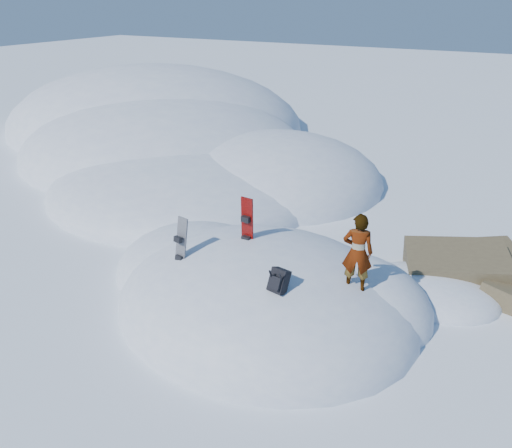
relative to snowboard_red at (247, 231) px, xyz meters
The scene contains 9 objects.
ground 1.80m from the snowboard_red, 27.16° to the right, with size 120.00×120.00×0.00m, color white.
snow_mound 1.71m from the snowboard_red, 10.43° to the right, with size 8.00×6.00×3.00m.
snow_ridge 13.77m from the snowboard_red, 135.83° to the left, with size 21.50×18.50×6.40m.
rock_outcrop 5.37m from the snowboard_red, 31.70° to the left, with size 4.68×4.41×1.68m.
snowboard_red is the anchor object (origin of this frame).
snowboard_dark 1.56m from the snowboard_red, 131.19° to the right, with size 0.33×0.35×1.50m.
backpack 2.08m from the snowboard_red, 43.32° to the right, with size 0.39×0.48×0.55m.
gear_pile 2.94m from the snowboard_red, 140.01° to the right, with size 0.85×0.73×0.22m.
person 2.72m from the snowboard_red, ahead, with size 0.60×0.39×1.63m, color slate.
Camera 1 is at (4.46, -8.46, 6.53)m, focal length 35.00 mm.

